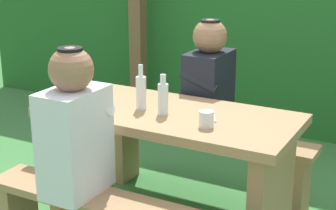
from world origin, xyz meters
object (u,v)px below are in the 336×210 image
(bottle_left, at_px, (141,91))
(picnic_table, at_px, (168,153))
(bench_far, at_px, (207,151))
(cell_phone, at_px, (208,118))
(bottle_right, at_px, (164,98))
(person_white_shirt, at_px, (75,128))
(drinking_glass, at_px, (206,119))
(person_black_coat, at_px, (208,82))

(bottle_left, bearing_deg, picnic_table, 13.12)
(bench_far, bearing_deg, cell_phone, -65.96)
(bottle_left, distance_m, bottle_right, 0.15)
(person_white_shirt, xyz_separation_m, drinking_glass, (0.50, 0.40, 0.00))
(bench_far, height_order, drinking_glass, drinking_glass)
(bench_far, bearing_deg, person_black_coat, -139.72)
(bottle_right, bearing_deg, person_white_shirt, -114.57)
(person_white_shirt, xyz_separation_m, person_black_coat, (0.21, 1.06, 0.00))
(cell_phone, bearing_deg, bench_far, 84.97)
(picnic_table, xyz_separation_m, bottle_left, (-0.15, -0.03, 0.34))
(bottle_left, xyz_separation_m, cell_phone, (0.39, 0.03, -0.09))
(bottle_left, relative_size, cell_phone, 1.77)
(person_white_shirt, bearing_deg, bottle_right, 65.43)
(bench_far, xyz_separation_m, cell_phone, (0.24, -0.54, 0.43))
(picnic_table, xyz_separation_m, drinking_glass, (0.29, -0.13, 0.29))
(bench_far, distance_m, bottle_right, 0.78)
(bench_far, bearing_deg, bottle_left, -104.51)
(picnic_table, distance_m, bottle_right, 0.34)
(picnic_table, height_order, person_black_coat, person_black_coat)
(person_white_shirt, relative_size, drinking_glass, 8.75)
(bench_far, height_order, cell_phone, cell_phone)
(drinking_glass, bearing_deg, person_black_coat, 113.64)
(picnic_table, xyz_separation_m, cell_phone, (0.24, -0.01, 0.25))
(person_black_coat, relative_size, cell_phone, 5.14)
(bench_far, bearing_deg, drinking_glass, -66.75)
(person_black_coat, bearing_deg, bench_far, 40.28)
(bottle_right, xyz_separation_m, cell_phone, (0.24, 0.05, -0.09))
(bench_far, distance_m, drinking_glass, 0.86)
(picnic_table, xyz_separation_m, bench_far, (0.00, 0.53, -0.18))
(bench_far, height_order, person_black_coat, person_black_coat)
(picnic_table, relative_size, person_black_coat, 1.95)
(cell_phone, bearing_deg, bottle_left, 154.77)
(bench_far, xyz_separation_m, person_black_coat, (-0.00, -0.00, 0.47))
(picnic_table, height_order, bottle_right, bottle_right)
(bench_far, height_order, person_white_shirt, person_white_shirt)
(person_black_coat, bearing_deg, bottle_right, -89.28)
(person_white_shirt, height_order, person_black_coat, same)
(picnic_table, distance_m, bench_far, 0.56)
(picnic_table, height_order, bottle_left, bottle_left)
(cell_phone, bearing_deg, person_black_coat, 85.44)
(bench_far, distance_m, person_white_shirt, 1.18)
(bench_far, bearing_deg, person_white_shirt, -101.39)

